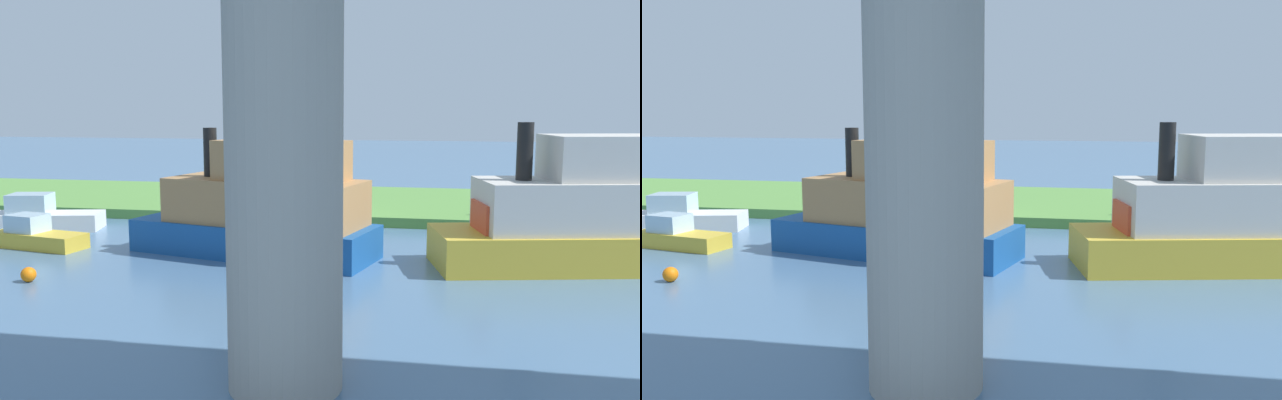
{
  "view_description": "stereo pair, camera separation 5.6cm",
  "coord_description": "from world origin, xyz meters",
  "views": [
    {
      "loc": [
        -5.86,
        30.9,
        5.79
      ],
      "look_at": [
        -0.94,
        5.0,
        2.0
      ],
      "focal_mm": 36.85,
      "sensor_mm": 36.0,
      "label": 1
    },
    {
      "loc": [
        -5.91,
        30.89,
        5.79
      ],
      "look_at": [
        -0.94,
        5.0,
        2.0
      ],
      "focal_mm": 36.85,
      "sensor_mm": 36.0,
      "label": 2
    }
  ],
  "objects": [
    {
      "name": "motorboat_white",
      "position": [
        1.1,
        6.65,
        1.83
      ],
      "size": [
        10.15,
        5.48,
        4.93
      ],
      "color": "#195199",
      "rests_on": "ground"
    },
    {
      "name": "ground_plane",
      "position": [
        0.0,
        0.0,
        0.0
      ],
      "size": [
        160.0,
        160.0,
        0.0
      ],
      "primitive_type": "plane",
      "color": "#4C7093"
    },
    {
      "name": "bridge_pylon",
      "position": [
        -2.73,
        18.28,
        5.12
      ],
      "size": [
        2.36,
        2.36,
        10.24
      ],
      "primitive_type": "cylinder",
      "color": "#9E998E",
      "rests_on": "ground"
    },
    {
      "name": "grassy_bank",
      "position": [
        0.0,
        -6.0,
        0.25
      ],
      "size": [
        80.0,
        12.0,
        0.5
      ],
      "primitive_type": "cube",
      "color": "#5B9342",
      "rests_on": "ground"
    },
    {
      "name": "skiff_small",
      "position": [
        -10.99,
        6.33,
        1.94
      ],
      "size": [
        10.72,
        5.55,
        5.23
      ],
      "color": "gold",
      "rests_on": "ground"
    },
    {
      "name": "person_on_bank",
      "position": [
        1.62,
        -2.76,
        1.2
      ],
      "size": [
        0.48,
        0.48,
        1.39
      ],
      "color": "#2D334C",
      "rests_on": "grassy_bank"
    },
    {
      "name": "houseboat_blue",
      "position": [
        12.73,
        3.35,
        0.61
      ],
      "size": [
        5.38,
        2.91,
        1.7
      ],
      "color": "white",
      "rests_on": "ground"
    },
    {
      "name": "mooring_post",
      "position": [
        -7.93,
        -1.66,
        0.96
      ],
      "size": [
        0.2,
        0.2,
        0.93
      ],
      "primitive_type": "cylinder",
      "color": "brown",
      "rests_on": "grassy_bank"
    },
    {
      "name": "riverboat_paddlewheel",
      "position": [
        10.62,
        6.99,
        0.48
      ],
      "size": [
        4.25,
        2.17,
        1.35
      ],
      "color": "gold",
      "rests_on": "ground"
    },
    {
      "name": "marker_buoy",
      "position": [
        7.59,
        11.91,
        0.25
      ],
      "size": [
        0.5,
        0.5,
        0.5
      ],
      "primitive_type": "sphere",
      "color": "orange",
      "rests_on": "ground"
    }
  ]
}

